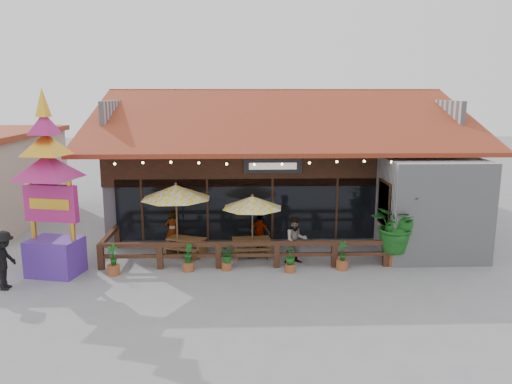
{
  "coord_description": "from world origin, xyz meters",
  "views": [
    {
      "loc": [
        -1.78,
        -16.85,
        5.95
      ],
      "look_at": [
        -1.14,
        1.5,
        2.26
      ],
      "focal_mm": 35.0,
      "sensor_mm": 36.0,
      "label": 1
    }
  ],
  "objects_px": {
    "umbrella_right": "(252,202)",
    "thai_sign_tower": "(48,171)",
    "umbrella_left": "(176,192)",
    "picnic_table_right": "(251,244)",
    "pedestrian": "(4,260)",
    "tropical_plant": "(394,226)",
    "picnic_table_left": "(186,244)"
  },
  "relations": [
    {
      "from": "umbrella_right",
      "to": "pedestrian",
      "type": "relative_size",
      "value": 1.51
    },
    {
      "from": "thai_sign_tower",
      "to": "pedestrian",
      "type": "xyz_separation_m",
      "value": [
        -1.08,
        -1.24,
        -2.54
      ]
    },
    {
      "from": "pedestrian",
      "to": "umbrella_right",
      "type": "bearing_deg",
      "value": -69.96
    },
    {
      "from": "tropical_plant",
      "to": "umbrella_left",
      "type": "bearing_deg",
      "value": 171.49
    },
    {
      "from": "picnic_table_left",
      "to": "thai_sign_tower",
      "type": "height_order",
      "value": "thai_sign_tower"
    },
    {
      "from": "picnic_table_left",
      "to": "tropical_plant",
      "type": "height_order",
      "value": "tropical_plant"
    },
    {
      "from": "umbrella_right",
      "to": "picnic_table_right",
      "type": "height_order",
      "value": "umbrella_right"
    },
    {
      "from": "umbrella_left",
      "to": "tropical_plant",
      "type": "height_order",
      "value": "umbrella_left"
    },
    {
      "from": "umbrella_left",
      "to": "tropical_plant",
      "type": "bearing_deg",
      "value": -8.51
    },
    {
      "from": "umbrella_left",
      "to": "picnic_table_left",
      "type": "bearing_deg",
      "value": 9.63
    },
    {
      "from": "umbrella_right",
      "to": "picnic_table_right",
      "type": "distance_m",
      "value": 1.63
    },
    {
      "from": "thai_sign_tower",
      "to": "pedestrian",
      "type": "bearing_deg",
      "value": -131.03
    },
    {
      "from": "picnic_table_left",
      "to": "tropical_plant",
      "type": "xyz_separation_m",
      "value": [
        7.34,
        -1.2,
        0.95
      ]
    },
    {
      "from": "picnic_table_right",
      "to": "pedestrian",
      "type": "height_order",
      "value": "pedestrian"
    },
    {
      "from": "picnic_table_right",
      "to": "pedestrian",
      "type": "bearing_deg",
      "value": -159.1
    },
    {
      "from": "umbrella_left",
      "to": "picnic_table_right",
      "type": "relative_size",
      "value": 2.31
    },
    {
      "from": "umbrella_left",
      "to": "thai_sign_tower",
      "type": "relative_size",
      "value": 0.52
    },
    {
      "from": "picnic_table_left",
      "to": "pedestrian",
      "type": "relative_size",
      "value": 0.93
    },
    {
      "from": "umbrella_left",
      "to": "pedestrian",
      "type": "bearing_deg",
      "value": -148.66
    },
    {
      "from": "umbrella_right",
      "to": "picnic_table_left",
      "type": "height_order",
      "value": "umbrella_right"
    },
    {
      "from": "umbrella_right",
      "to": "thai_sign_tower",
      "type": "bearing_deg",
      "value": -167.38
    },
    {
      "from": "umbrella_right",
      "to": "pedestrian",
      "type": "height_order",
      "value": "umbrella_right"
    },
    {
      "from": "thai_sign_tower",
      "to": "tropical_plant",
      "type": "bearing_deg",
      "value": 2.97
    },
    {
      "from": "thai_sign_tower",
      "to": "umbrella_left",
      "type": "bearing_deg",
      "value": 24.53
    },
    {
      "from": "picnic_table_left",
      "to": "umbrella_left",
      "type": "bearing_deg",
      "value": -170.37
    },
    {
      "from": "umbrella_right",
      "to": "thai_sign_tower",
      "type": "height_order",
      "value": "thai_sign_tower"
    },
    {
      "from": "umbrella_right",
      "to": "thai_sign_tower",
      "type": "relative_size",
      "value": 0.42
    },
    {
      "from": "picnic_table_right",
      "to": "thai_sign_tower",
      "type": "relative_size",
      "value": 0.23
    },
    {
      "from": "picnic_table_right",
      "to": "pedestrian",
      "type": "xyz_separation_m",
      "value": [
        -7.6,
        -2.9,
        0.47
      ]
    },
    {
      "from": "umbrella_right",
      "to": "pedestrian",
      "type": "bearing_deg",
      "value": -160.49
    },
    {
      "from": "umbrella_right",
      "to": "tropical_plant",
      "type": "distance_m",
      "value": 5.03
    },
    {
      "from": "umbrella_left",
      "to": "picnic_table_right",
      "type": "distance_m",
      "value": 3.34
    }
  ]
}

